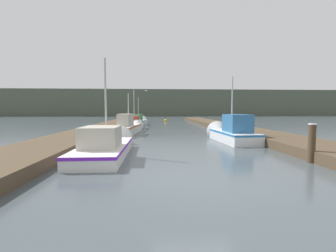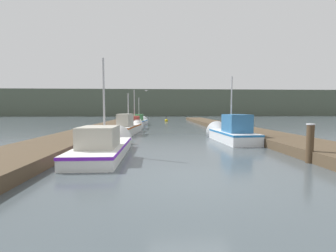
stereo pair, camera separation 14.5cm
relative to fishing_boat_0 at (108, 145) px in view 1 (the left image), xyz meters
The scene contains 13 objects.
ground_plane 5.07m from the fishing_boat_0, 51.14° to the right, with size 200.00×200.00×0.00m.
dock_left 12.37m from the fishing_boat_0, 102.61° to the left, with size 2.86×40.00×0.42m.
dock_right 15.08m from the fishing_boat_0, 53.16° to the left, with size 2.86×40.00×0.42m.
distant_shore_ridge 62.81m from the fishing_boat_0, 87.10° to the left, with size 120.00×16.00×7.73m.
fishing_boat_0 is the anchor object (origin of this frame).
fishing_boat_1 7.54m from the fishing_boat_0, 28.73° to the left, with size 1.91×5.04×4.32m.
fishing_boat_2 8.47m from the fishing_boat_0, 90.43° to the left, with size 1.93×6.57×3.48m.
fishing_boat_3 13.75m from the fishing_boat_0, 90.62° to the left, with size 1.55×5.80×4.38m.
fishing_boat_4 19.11m from the fishing_boat_0, 90.25° to the left, with size 2.08×6.24×3.89m.
mooring_piling_0 10.39m from the fishing_boat_0, 43.99° to the left, with size 0.29×0.29×1.44m.
mooring_piling_1 7.91m from the fishing_boat_0, 15.84° to the right, with size 0.28×0.28×1.40m.
channel_buoy 26.03m from the fishing_boat_0, 81.91° to the left, with size 0.53×0.53×1.03m.
seagull_lead 14.15m from the fishing_boat_0, 85.52° to the left, with size 0.53×0.39×0.12m.
Camera 1 is at (-1.11, -5.82, 1.89)m, focal length 24.00 mm.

